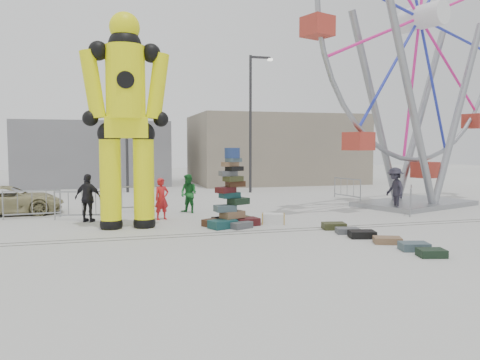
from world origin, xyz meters
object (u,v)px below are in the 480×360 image
object	(u,v)px
suitcase_tower	(231,204)
crash_test_dummy	(126,112)
lamp_post_right	(252,116)
pedestrian_grey	(395,189)
steamer_trunk	(273,219)
ferris_wheel	(419,43)
barricade_dummy_b	(82,205)
barricade_wheel_back	(347,188)
pedestrian_red	(162,199)
pedestrian_green	(189,194)
barricade_dummy_a	(32,204)
pedestrian_black	(88,198)
barricade_dummy_c	(134,198)
lamp_post_left	(128,116)
parked_suv	(8,200)
barricade_wheel_front	(411,200)

from	to	relation	value
suitcase_tower	crash_test_dummy	bearing A→B (deg)	152.31
lamp_post_right	pedestrian_grey	xyz separation A→B (m)	(3.62, -9.04, -3.56)
lamp_post_right	steamer_trunk	bearing A→B (deg)	-103.05
crash_test_dummy	ferris_wheel	size ratio (longest dim) A/B	0.49
barricade_dummy_b	barricade_wheel_back	distance (m)	13.34
suitcase_tower	pedestrian_red	distance (m)	2.97
steamer_trunk	pedestrian_green	xyz separation A→B (m)	(-2.44, 3.52, 0.61)
barricade_dummy_a	pedestrian_black	xyz separation A→B (m)	(2.10, -1.46, 0.32)
lamp_post_right	barricade_dummy_b	size ratio (longest dim) A/B	4.00
crash_test_dummy	steamer_trunk	distance (m)	6.22
barricade_dummy_c	lamp_post_right	bearing A→B (deg)	39.26
steamer_trunk	pedestrian_black	bearing A→B (deg)	-179.12
pedestrian_black	lamp_post_left	bearing A→B (deg)	-73.50
ferris_wheel	parked_suv	size ratio (longest dim) A/B	3.61
lamp_post_right	lamp_post_left	xyz separation A→B (m)	(-7.00, 2.00, 0.00)
barricade_dummy_c	parked_suv	size ratio (longest dim) A/B	0.48
barricade_dummy_c	barricade_wheel_back	distance (m)	11.04
barricade_dummy_b	barricade_wheel_back	bearing A→B (deg)	26.48
suitcase_tower	barricade_dummy_a	xyz separation A→B (m)	(-6.89, 3.67, -0.20)
suitcase_tower	barricade_wheel_back	bearing A→B (deg)	20.22
lamp_post_right	lamp_post_left	bearing A→B (deg)	164.05
steamer_trunk	pedestrian_grey	xyz separation A→B (m)	(6.15, 1.87, 0.74)
lamp_post_left	barricade_dummy_a	distance (m)	10.79
lamp_post_right	parked_suv	bearing A→B (deg)	-153.85
crash_test_dummy	steamer_trunk	bearing A→B (deg)	-4.48
steamer_trunk	barricade_dummy_c	world-z (taller)	barricade_dummy_c
steamer_trunk	barricade_wheel_back	distance (m)	8.94
suitcase_tower	pedestrian_grey	size ratio (longest dim) A/B	1.46
ferris_wheel	lamp_post_right	bearing A→B (deg)	104.78
parked_suv	pedestrian_green	bearing A→B (deg)	-105.72
crash_test_dummy	pedestrian_red	world-z (taller)	crash_test_dummy
ferris_wheel	pedestrian_black	xyz separation A→B (m)	(-14.27, -0.78, -6.51)
lamp_post_left	barricade_dummy_c	size ratio (longest dim) A/B	4.00
lamp_post_right	steamer_trunk	distance (m)	11.99
barricade_dummy_b	pedestrian_green	size ratio (longest dim) A/B	1.25
barricade_dummy_b	pedestrian_green	xyz separation A→B (m)	(4.13, 0.69, 0.25)
lamp_post_right	barricade_wheel_back	distance (m)	7.12
barricade_dummy_c	pedestrian_black	world-z (taller)	pedestrian_black
crash_test_dummy	barricade_wheel_back	size ratio (longest dim) A/B	3.67
suitcase_tower	ferris_wheel	size ratio (longest dim) A/B	0.18
suitcase_tower	pedestrian_black	xyz separation A→B (m)	(-4.78, 2.21, 0.12)
barricade_wheel_back	barricade_dummy_a	bearing A→B (deg)	-91.84
suitcase_tower	barricade_dummy_c	xyz separation A→B (m)	(-3.05, 4.56, -0.20)
lamp_post_left	barricade_dummy_b	world-z (taller)	lamp_post_left
barricade_dummy_a	lamp_post_right	bearing A→B (deg)	27.59
lamp_post_right	pedestrian_red	distance (m)	11.43
barricade_dummy_b	pedestrian_grey	xyz separation A→B (m)	(12.72, -0.96, 0.37)
suitcase_tower	barricade_wheel_back	size ratio (longest dim) A/B	1.35
ferris_wheel	barricade_wheel_front	size ratio (longest dim) A/B	7.50
ferris_wheel	pedestrian_grey	world-z (taller)	ferris_wheel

